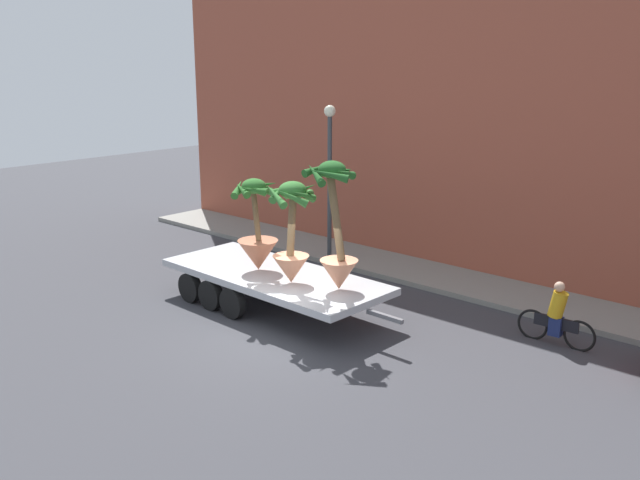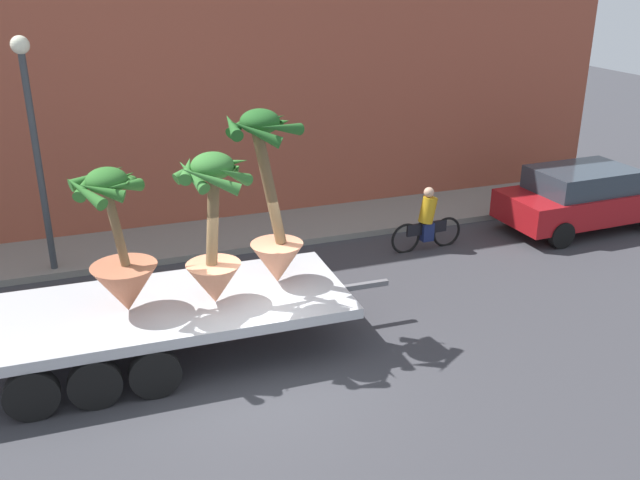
% 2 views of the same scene
% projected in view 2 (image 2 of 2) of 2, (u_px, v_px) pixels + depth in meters
% --- Properties ---
extents(ground_plane, '(60.00, 60.00, 0.00)m').
position_uv_depth(ground_plane, '(261.00, 374.00, 11.38)').
color(ground_plane, '#38383D').
extents(sidewalk, '(24.00, 2.20, 0.15)m').
position_uv_depth(sidewalk, '(192.00, 240.00, 16.67)').
color(sidewalk, gray).
rests_on(sidewalk, ground).
extents(building_facade, '(24.00, 1.20, 9.16)m').
position_uv_depth(building_facade, '(166.00, 39.00, 16.48)').
color(building_facade, '#9E4C38').
rests_on(building_facade, ground).
extents(flatbed_trailer, '(7.34, 2.70, 0.98)m').
position_uv_depth(flatbed_trailer, '(145.00, 316.00, 11.57)').
color(flatbed_trailer, '#B7BABF').
rests_on(flatbed_trailer, ground).
extents(potted_palm_rear, '(1.30, 1.28, 2.42)m').
position_uv_depth(potted_palm_rear, '(120.00, 259.00, 10.99)').
color(potted_palm_rear, '#B26647').
rests_on(potted_palm_rear, flatbed_trailer).
extents(potted_palm_middle, '(1.26, 1.34, 2.56)m').
position_uv_depth(potted_palm_middle, '(214.00, 235.00, 11.18)').
color(potted_palm_middle, tan).
rests_on(potted_palm_middle, flatbed_trailer).
extents(potted_palm_front, '(1.31, 1.30, 3.10)m').
position_uv_depth(potted_palm_front, '(271.00, 212.00, 11.84)').
color(potted_palm_front, tan).
rests_on(potted_palm_front, flatbed_trailer).
extents(cyclist, '(1.84, 0.36, 1.54)m').
position_uv_depth(cyclist, '(427.00, 222.00, 16.10)').
color(cyclist, black).
rests_on(cyclist, ground).
extents(parked_car, '(4.46, 2.05, 1.58)m').
position_uv_depth(parked_car, '(585.00, 197.00, 17.34)').
color(parked_car, maroon).
rests_on(parked_car, ground).
extents(street_lamp, '(0.36, 0.36, 4.83)m').
position_uv_depth(street_lamp, '(33.00, 126.00, 13.81)').
color(street_lamp, '#383D42').
rests_on(street_lamp, sidewalk).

